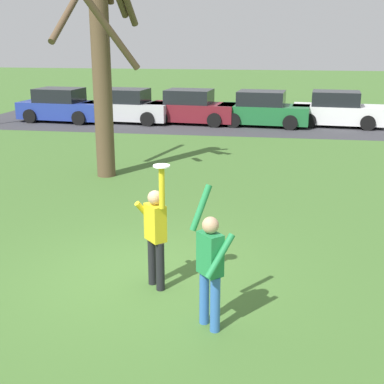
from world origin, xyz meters
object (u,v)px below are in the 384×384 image
at_px(parked_car_blue, 62,106).
at_px(parked_car_silver, 128,107).
at_px(person_defender, 210,263).
at_px(frisbee_disc, 161,166).
at_px(parked_car_maroon, 191,108).
at_px(parked_car_green, 263,110).
at_px(person_catcher, 155,231).
at_px(parked_car_white, 337,110).
at_px(bare_tree_tall, 102,63).

xyz_separation_m(parked_car_blue, parked_car_silver, (3.24, 0.21, 0.00)).
relative_size(person_defender, frisbee_disc, 7.99).
relative_size(parked_car_maroon, parked_car_green, 1.00).
bearing_deg(parked_car_blue, person_catcher, -57.75).
xyz_separation_m(parked_car_green, parked_car_white, (3.37, 0.44, 0.00)).
bearing_deg(frisbee_disc, parked_car_maroon, 97.80).
height_order(parked_car_maroon, bare_tree_tall, bare_tree_tall).
relative_size(parked_car_blue, bare_tree_tall, 0.69).
distance_m(person_defender, bare_tree_tall, 9.16).
distance_m(frisbee_disc, bare_tree_tall, 7.74).
relative_size(parked_car_blue, parked_car_green, 1.00).
relative_size(person_catcher, parked_car_blue, 0.49).
bearing_deg(frisbee_disc, parked_car_blue, 117.38).
relative_size(frisbee_disc, parked_car_maroon, 0.06).
xyz_separation_m(person_defender, bare_tree_tall, (-4.08, 7.88, 2.28)).
height_order(person_catcher, parked_car_white, person_catcher).
bearing_deg(bare_tree_tall, parked_car_blue, 119.14).
xyz_separation_m(frisbee_disc, bare_tree_tall, (-3.21, 6.95, 1.17)).
bearing_deg(person_catcher, frisbee_disc, 0.00).
xyz_separation_m(parked_car_blue, parked_car_maroon, (6.32, 0.36, 0.00)).
bearing_deg(parked_car_blue, parked_car_green, 6.28).
distance_m(parked_car_white, bare_tree_tall, 13.17).
distance_m(parked_car_blue, parked_car_white, 13.10).
distance_m(frisbee_disc, parked_car_white, 17.98).
xyz_separation_m(person_defender, parked_car_blue, (-9.53, 17.66, -0.25)).
bearing_deg(frisbee_disc, parked_car_silver, 107.76).
relative_size(person_catcher, person_defender, 1.02).
bearing_deg(parked_car_silver, parked_car_green, 5.05).
relative_size(parked_car_maroon, parked_car_white, 1.00).
distance_m(parked_car_blue, parked_car_silver, 3.24).
bearing_deg(frisbee_disc, parked_car_green, 86.45).
distance_m(person_catcher, parked_car_silver, 17.58).
height_order(person_defender, parked_car_blue, person_defender).
xyz_separation_m(person_catcher, frisbee_disc, (0.15, -0.16, 1.11)).
distance_m(person_catcher, person_defender, 1.50).
relative_size(parked_car_blue, parked_car_silver, 1.00).
distance_m(parked_car_green, parked_car_white, 3.40).
relative_size(parked_car_blue, parked_car_maroon, 1.00).
bearing_deg(person_defender, bare_tree_tall, -15.56).
height_order(parked_car_silver, parked_car_maroon, same).
bearing_deg(parked_car_maroon, frisbee_disc, -77.15).
relative_size(person_defender, parked_car_green, 0.48).
relative_size(frisbee_disc, parked_car_white, 0.06).
relative_size(person_catcher, parked_car_white, 0.49).
height_order(parked_car_green, parked_car_white, same).
bearing_deg(parked_car_maroon, parked_car_blue, -171.73).
distance_m(person_catcher, bare_tree_tall, 7.78).
bearing_deg(parked_car_white, person_catcher, -99.84).
xyz_separation_m(person_defender, parked_car_maroon, (-3.21, 18.01, -0.25)).
bearing_deg(parked_car_maroon, parked_car_green, 2.57).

